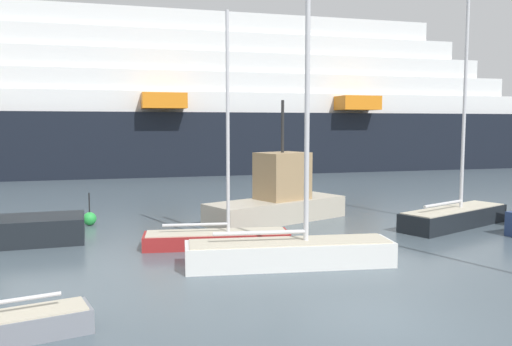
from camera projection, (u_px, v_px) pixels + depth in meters
The scene contains 7 objects.
ground_plane at pixel (387, 327), 12.70m from camera, with size 600.00×600.00×0.00m, color #4C5B66.
sailboat_2 at pixel (455, 214), 25.05m from camera, with size 6.84×3.85×11.74m.
sailboat_3 at pixel (217, 235), 20.96m from camera, with size 5.98×2.54×9.32m.
sailboat_4 at pixel (290, 248), 18.07m from camera, with size 7.36×2.85×12.17m.
fishing_boat_0 at pixel (279, 198), 26.55m from camera, with size 7.93×4.89×6.11m.
channel_buoy_0 at pixel (90, 218), 25.41m from camera, with size 0.64×0.64×1.59m.
cruise_ship at pixel (58, 104), 52.30m from camera, with size 110.04×21.63×21.33m.
Camera 1 is at (-6.91, -10.66, 4.91)m, focal length 36.67 mm.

